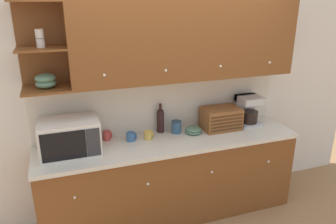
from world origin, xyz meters
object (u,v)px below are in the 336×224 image
mug_patterned_third (131,136)px  storage_canister (176,127)px  mug (107,136)px  coffee_maker (248,110)px  bread_box (221,118)px  wine_bottle (160,119)px  bowl_stack_on_counter (193,130)px  microwave (70,137)px  mug_blue_second (148,135)px

mug_patterned_third → storage_canister: storage_canister is taller
mug → coffee_maker: coffee_maker is taller
bread_box → coffee_maker: (0.37, 0.04, 0.05)m
wine_bottle → storage_canister: 0.19m
mug → coffee_maker: size_ratio=0.28×
mug → bread_box: 1.26m
mug_patterned_third → bowl_stack_on_counter: bearing=-2.7°
mug → storage_canister: 0.74m
mug → storage_canister: bearing=-4.7°
microwave → coffee_maker: (1.99, 0.13, -0.00)m
mug_patterned_third → wine_bottle: 0.39m
mug → bread_box: bearing=-5.1°
coffee_maker → mug: bearing=177.5°
storage_canister → mug_blue_second: bearing=-170.3°
mug → wine_bottle: wine_bottle is taller
mug_patterned_third → mug_blue_second: mug_patterned_third is taller
bowl_stack_on_counter → coffee_maker: coffee_maker is taller
mug → mug_patterned_third: (0.23, -0.10, -0.00)m
coffee_maker → bowl_stack_on_counter: bearing=-175.0°
storage_canister → bread_box: bread_box is taller
mug → bowl_stack_on_counter: 0.92m
mug → storage_canister: storage_canister is taller
bowl_stack_on_counter → mug_patterned_third: bearing=177.3°
mug_patterned_third → coffee_maker: 1.39m
mug_blue_second → mug_patterned_third: bearing=174.1°
microwave → bowl_stack_on_counter: size_ratio=2.92×
mug → bowl_stack_on_counter: size_ratio=0.51×
mug → storage_canister: size_ratio=0.70×
mug_patterned_third → bowl_stack_on_counter: size_ratio=0.55×
mug_patterned_third → storage_canister: size_ratio=0.76×
mug_blue_second → mug: bearing=163.9°
wine_bottle → bowl_stack_on_counter: wine_bottle is taller
bread_box → mug_patterned_third: bearing=179.3°
mug_blue_second → storage_canister: 0.34m
wine_bottle → bowl_stack_on_counter: bearing=-24.6°
microwave → storage_canister: size_ratio=4.05×
mug → mug_blue_second: 0.42m
mug_blue_second → bread_box: 0.84m
microwave → storage_canister: bearing=7.0°
storage_canister → bread_box: (0.51, -0.05, 0.05)m
mug_patterned_third → storage_canister: bearing=4.3°
storage_canister → coffee_maker: (0.88, -0.01, 0.10)m
wine_bottle → bowl_stack_on_counter: size_ratio=1.73×
storage_canister → coffee_maker: 0.88m
coffee_maker → wine_bottle: bearing=175.1°
bread_box → coffee_maker: bearing=6.4°
mug → mug_blue_second: mug is taller
mug → bread_box: (1.25, -0.11, 0.07)m
microwave → mug_blue_second: microwave is taller
mug_blue_second → storage_canister: (0.33, 0.06, 0.02)m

